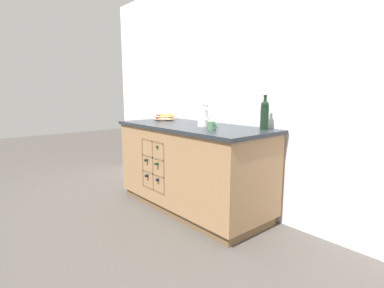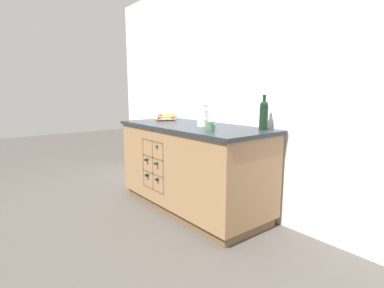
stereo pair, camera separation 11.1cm
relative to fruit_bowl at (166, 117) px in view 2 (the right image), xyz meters
name	(u,v)px [view 2 (the right image)]	position (x,y,z in m)	size (l,w,h in m)	color
ground_plane	(192,208)	(0.64, -0.11, -0.94)	(14.00, 14.00, 0.00)	#4C4742
back_wall	(222,89)	(0.64, 0.32, 0.34)	(4.40, 0.06, 2.55)	white
kitchen_island	(192,167)	(0.64, -0.11, -0.48)	(1.76, 0.77, 0.90)	brown
fruit_bowl	(166,117)	(0.00, 0.00, 0.00)	(0.27, 0.27, 0.08)	tan
white_pitcher	(203,115)	(0.81, -0.10, 0.08)	(0.16, 0.11, 0.22)	white
ceramic_mug	(210,126)	(1.06, -0.23, 0.00)	(0.11, 0.08, 0.08)	#4C7A56
standing_wine_bottle	(264,114)	(1.34, 0.16, 0.10)	(0.08, 0.08, 0.31)	black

